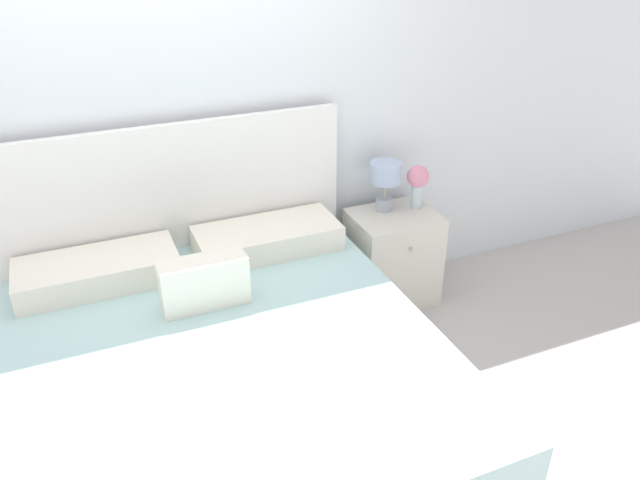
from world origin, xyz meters
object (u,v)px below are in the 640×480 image
object	(u,v)px
bed	(226,381)
table_lamp	(385,177)
nightstand	(392,258)
flower_vase	(418,181)

from	to	relation	value
bed	table_lamp	size ratio (longest dim) A/B	6.59
nightstand	table_lamp	world-z (taller)	table_lamp
bed	nightstand	world-z (taller)	bed
bed	flower_vase	bearing A→B (deg)	27.68
bed	table_lamp	bearing A→B (deg)	32.92
nightstand	flower_vase	world-z (taller)	flower_vase
table_lamp	bed	bearing A→B (deg)	-147.08
flower_vase	table_lamp	bearing A→B (deg)	166.52
table_lamp	flower_vase	xyz separation A→B (m)	(0.20, -0.05, -0.04)
bed	nightstand	bearing A→B (deg)	29.39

